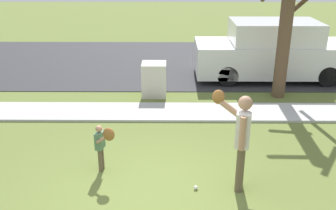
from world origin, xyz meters
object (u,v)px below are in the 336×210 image
object	(u,v)px
person_child	(103,141)
person_adult	(240,133)
street_tree_near	(287,17)
baseball	(196,188)
utility_cabinet	(154,79)
parked_van_white	(273,52)

from	to	relation	value
person_child	person_adult	bearing A→B (deg)	1.32
person_adult	street_tree_near	world-z (taller)	street_tree_near
person_adult	street_tree_near	distance (m)	5.22
person_adult	baseball	bearing A→B (deg)	19.14
utility_cabinet	street_tree_near	bearing A→B (deg)	-0.90
person_adult	street_tree_near	xyz separation A→B (m)	(1.95, 4.69, 1.20)
utility_cabinet	baseball	bearing A→B (deg)	-78.98
utility_cabinet	street_tree_near	xyz separation A→B (m)	(3.63, -0.06, 1.79)
utility_cabinet	street_tree_near	distance (m)	4.04
person_adult	person_child	size ratio (longest dim) A/B	1.77
person_adult	person_child	distance (m)	2.54
person_adult	baseball	distance (m)	1.28
street_tree_near	parked_van_white	distance (m)	2.23
baseball	parked_van_white	bearing A→B (deg)	66.23
person_adult	person_child	world-z (taller)	person_adult
street_tree_near	person_child	bearing A→B (deg)	-136.56
street_tree_near	parked_van_white	world-z (taller)	street_tree_near
person_child	street_tree_near	xyz separation A→B (m)	(4.41, 4.17, 1.63)
baseball	person_child	bearing A→B (deg)	161.00
utility_cabinet	person_adult	bearing A→B (deg)	-70.57
person_adult	parked_van_white	distance (m)	6.78
utility_cabinet	person_child	bearing A→B (deg)	-100.45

